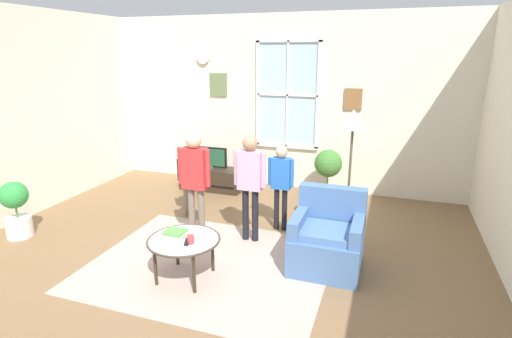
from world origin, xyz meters
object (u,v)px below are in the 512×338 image
at_px(coffee_table, 184,242).
at_px(cup, 191,239).
at_px(potted_plant_corner, 16,208).
at_px(person_red_shirt, 195,175).
at_px(tv_stand, 212,179).
at_px(armchair, 327,240).
at_px(floor_lamp, 352,133).
at_px(book_stack, 175,233).
at_px(potted_plant_by_window, 328,167).
at_px(person_black_shirt, 187,175).
at_px(person_blue_shirt, 281,178).
at_px(person_pink_shirt, 250,176).
at_px(television, 211,157).
at_px(remote_near_books, 187,242).

distance_m(coffee_table, cup, 0.14).
height_order(cup, potted_plant_corner, potted_plant_corner).
bearing_deg(person_red_shirt, tv_stand, 109.54).
relative_size(armchair, floor_lamp, 0.51).
distance_m(book_stack, potted_plant_by_window, 3.08).
bearing_deg(armchair, person_black_shirt, 159.71).
height_order(person_red_shirt, potted_plant_by_window, person_red_shirt).
bearing_deg(person_blue_shirt, person_pink_shirt, -122.30).
distance_m(book_stack, cup, 0.26).
height_order(person_pink_shirt, potted_plant_corner, person_pink_shirt).
distance_m(television, remote_near_books, 2.99).
distance_m(television, cup, 2.99).
bearing_deg(potted_plant_by_window, person_black_shirt, -142.89).
bearing_deg(person_blue_shirt, person_black_shirt, 179.34).
bearing_deg(potted_plant_corner, person_pink_shirt, 16.81).
bearing_deg(person_black_shirt, armchair, -20.29).
xyz_separation_m(armchair, person_black_shirt, (-2.16, 0.80, 0.30)).
xyz_separation_m(television, floor_lamp, (2.49, -1.42, 0.85)).
xyz_separation_m(tv_stand, person_black_shirt, (0.19, -1.21, 0.43)).
bearing_deg(cup, armchair, 31.68).
bearing_deg(person_black_shirt, television, 98.73).
bearing_deg(person_red_shirt, person_blue_shirt, 36.98).
bearing_deg(tv_stand, armchair, -40.58).
xyz_separation_m(tv_stand, person_red_shirt, (0.68, -1.91, 0.70)).
xyz_separation_m(armchair, potted_plant_by_window, (-0.35, 2.17, 0.22)).
distance_m(armchair, remote_near_books, 1.55).
height_order(remote_near_books, potted_plant_by_window, potted_plant_by_window).
bearing_deg(remote_near_books, tv_stand, 110.11).
bearing_deg(person_black_shirt, person_blue_shirt, -0.66).
distance_m(potted_plant_corner, floor_lamp, 4.36).
bearing_deg(potted_plant_corner, person_blue_shirt, 22.47).
bearing_deg(person_red_shirt, book_stack, -79.36).
bearing_deg(remote_near_books, armchair, 31.12).
bearing_deg(person_blue_shirt, remote_near_books, -109.56).
height_order(person_blue_shirt, person_black_shirt, person_blue_shirt).
bearing_deg(armchair, remote_near_books, -148.88).
xyz_separation_m(person_red_shirt, floor_lamp, (1.81, 0.49, 0.54)).
distance_m(tv_stand, television, 0.39).
bearing_deg(television, person_red_shirt, -70.43).
distance_m(armchair, potted_plant_by_window, 2.21).
distance_m(cup, floor_lamp, 2.18).
height_order(tv_stand, television, television).
bearing_deg(person_pink_shirt, person_blue_shirt, 57.70).
distance_m(armchair, book_stack, 1.67).
height_order(armchair, person_blue_shirt, person_blue_shirt).
bearing_deg(potted_plant_corner, armchair, 7.72).
relative_size(tv_stand, floor_lamp, 0.64).
xyz_separation_m(tv_stand, cup, (1.07, -2.80, 0.30)).
xyz_separation_m(potted_plant_by_window, floor_lamp, (0.49, -1.58, 0.89)).
height_order(armchair, floor_lamp, floor_lamp).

